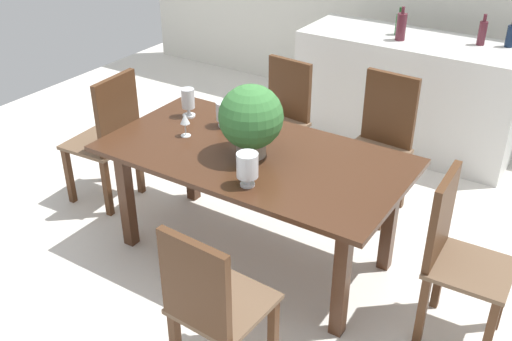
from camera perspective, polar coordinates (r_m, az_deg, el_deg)
The scene contains 17 objects.
ground_plane at distance 4.17m, azimuth 2.00°, elevation -5.95°, with size 7.04×7.04×0.00m, color silver.
dining_table at distance 3.61m, azimuth -0.19°, elevation 0.34°, with size 1.84×0.99×0.76m.
chair_far_left at distance 4.63m, azimuth 2.37°, elevation 5.28°, with size 0.45×0.49×0.94m.
chair_far_right at distance 4.30m, azimuth 11.90°, elevation 3.07°, with size 0.45×0.45×1.00m.
chair_near_right at distance 2.83m, azimuth -4.32°, elevation -12.69°, with size 0.43×0.45×0.94m.
chair_head_end at distance 4.38m, azimuth -13.85°, elevation 3.38°, with size 0.47×0.46×1.00m.
chair_foot_end at distance 3.28m, azimuth 18.53°, elevation -7.44°, with size 0.43×0.42×0.96m.
flower_centerpiece at distance 3.43m, azimuth -0.50°, elevation 5.01°, with size 0.38×0.38×0.44m.
crystal_vase_left at distance 4.02m, azimuth -6.54°, elevation 6.74°, with size 0.09×0.09×0.20m.
crystal_vase_center_near at distance 3.86m, azimuth -3.05°, elevation 5.63°, with size 0.11×0.11×0.17m.
crystal_vase_right at distance 3.17m, azimuth -0.84°, elevation 0.42°, with size 0.12×0.12×0.19m.
wine_glass at distance 3.75m, azimuth -6.83°, elevation 4.82°, with size 0.06×0.06×0.15m.
kitchen_counter at distance 5.33m, azimuth 14.27°, elevation 7.23°, with size 1.84×0.70×0.96m, color silver.
wine_bottle_green at distance 5.13m, azimuth 20.88°, elevation 12.27°, with size 0.06×0.06×0.24m.
wine_bottle_amber at distance 5.07m, azimuth 13.75°, elevation 13.27°, with size 0.08×0.08×0.27m.
wine_bottle_clear at distance 5.22m, azimuth 13.57°, elevation 13.51°, with size 0.06×0.06×0.23m.
wine_bottle_dark at distance 5.17m, azimuth 23.24°, elevation 11.84°, with size 0.07×0.07×0.26m.
Camera 1 is at (1.71, -2.94, 2.42)m, focal length 41.71 mm.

